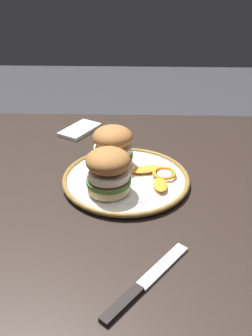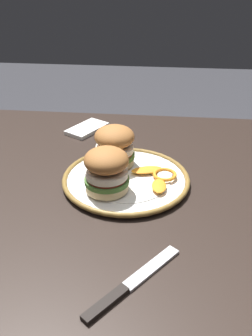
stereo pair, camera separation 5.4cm
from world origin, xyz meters
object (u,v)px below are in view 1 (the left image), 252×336
(sandwich_half_left, at_px, (108,170))
(table_knife, at_px, (141,286))
(dinner_plate, at_px, (126,179))
(sandwich_half_right, at_px, (113,146))
(dining_table, at_px, (97,228))

(sandwich_half_left, xyz_separation_m, table_knife, (0.07, -0.27, -0.07))
(sandwich_half_left, bearing_deg, dinner_plate, 58.12)
(sandwich_half_right, bearing_deg, sandwich_half_left, -91.04)
(dinner_plate, xyz_separation_m, sandwich_half_right, (-0.03, 0.06, 0.06))
(sandwich_half_right, bearing_deg, dinner_plate, -60.20)
(dinner_plate, height_order, sandwich_half_left, sandwich_half_left)
(dinner_plate, relative_size, sandwich_half_left, 3.04)
(dinner_plate, height_order, sandwich_half_right, sandwich_half_right)
(sandwich_half_right, xyz_separation_m, table_knife, (0.07, -0.39, -0.07))
(dining_table, relative_size, sandwich_half_left, 11.12)
(sandwich_half_right, height_order, table_knife, sandwich_half_right)
(sandwich_half_left, bearing_deg, dining_table, 152.53)
(dining_table, xyz_separation_m, sandwich_half_left, (0.03, -0.02, 0.18))
(dining_table, distance_m, dinner_plate, 0.14)
(sandwich_half_left, relative_size, sandwich_half_right, 1.00)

